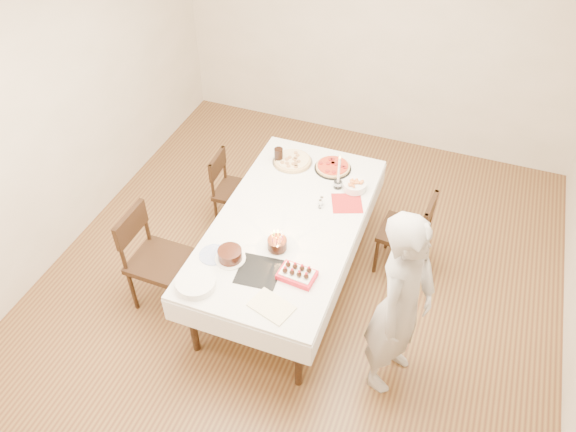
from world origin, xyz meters
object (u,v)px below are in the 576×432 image
(chair_left_savory, at_px, (236,191))
(pizza_pepperoni, at_px, (333,167))
(taper_candle, at_px, (339,172))
(strawberry_box, at_px, (297,274))
(person, at_px, (401,306))
(birthday_cake, at_px, (277,241))
(pizza_white, at_px, (292,161))
(layer_cake, at_px, (230,255))
(cola_glass, at_px, (279,156))
(chair_right_savory, at_px, (403,232))
(dining_table, at_px, (288,252))
(chair_left_dessert, at_px, (159,261))
(pasta_bowl, at_px, (355,186))

(chair_left_savory, bearing_deg, pizza_pepperoni, -168.78)
(taper_candle, relative_size, strawberry_box, 1.28)
(person, distance_m, taper_candle, 1.40)
(taper_candle, bearing_deg, birthday_cake, -104.30)
(strawberry_box, bearing_deg, person, -3.34)
(taper_candle, xyz_separation_m, birthday_cake, (-0.22, -0.88, -0.09))
(person, xyz_separation_m, pizza_pepperoni, (-0.92, 1.38, -0.04))
(pizza_white, xyz_separation_m, pizza_pepperoni, (0.38, 0.04, 0.00))
(pizza_pepperoni, xyz_separation_m, taper_candle, (0.12, -0.24, 0.15))
(taper_candle, distance_m, birthday_cake, 0.91)
(birthday_cake, bearing_deg, taper_candle, 75.70)
(layer_cake, distance_m, birthday_cake, 0.38)
(strawberry_box, bearing_deg, birthday_cake, 137.71)
(person, relative_size, cola_glass, 10.93)
(chair_left_savory, bearing_deg, chair_right_savory, 176.10)
(pizza_pepperoni, height_order, strawberry_box, strawberry_box)
(dining_table, xyz_separation_m, cola_glass, (-0.36, 0.71, 0.45))
(person, bearing_deg, chair_right_savory, 24.07)
(dining_table, relative_size, person, 1.31)
(chair_left_savory, height_order, taper_candle, taper_candle)
(dining_table, relative_size, layer_cake, 9.05)
(person, relative_size, birthday_cake, 10.73)
(taper_candle, distance_m, strawberry_box, 1.11)
(pizza_white, bearing_deg, chair_right_savory, -10.28)
(chair_left_dessert, distance_m, layer_cake, 0.74)
(chair_right_savory, relative_size, strawberry_box, 3.14)
(chair_left_savory, xyz_separation_m, chair_left_dessert, (-0.18, -1.12, 0.08))
(layer_cake, distance_m, strawberry_box, 0.54)
(layer_cake, bearing_deg, chair_left_dessert, -179.69)
(dining_table, bearing_deg, chair_right_savory, 31.33)
(chair_left_savory, distance_m, cola_glass, 0.60)
(pizza_white, distance_m, pizza_pepperoni, 0.38)
(layer_cake, bearing_deg, pizza_pepperoni, 73.42)
(chair_left_savory, bearing_deg, dining_table, 139.98)
(chair_left_dessert, xyz_separation_m, birthday_cake, (0.96, 0.23, 0.36))
(pasta_bowl, height_order, birthday_cake, birthday_cake)
(taper_candle, relative_size, cola_glass, 2.34)
(person, xyz_separation_m, pizza_white, (-1.30, 1.34, -0.04))
(pizza_white, distance_m, layer_cake, 1.30)
(cola_glass, distance_m, birthday_cake, 1.11)
(pizza_pepperoni, height_order, layer_cake, layer_cake)
(person, relative_size, pasta_bowl, 7.92)
(chair_left_savory, distance_m, taper_candle, 1.14)
(person, bearing_deg, strawberry_box, 102.23)
(pizza_pepperoni, distance_m, strawberry_box, 1.34)
(layer_cake, bearing_deg, chair_left_savory, 113.57)
(cola_glass, bearing_deg, pizza_pepperoni, 8.96)
(person, relative_size, pizza_white, 4.38)
(pizza_pepperoni, height_order, pasta_bowl, pasta_bowl)
(chair_left_savory, distance_m, layer_cake, 1.28)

